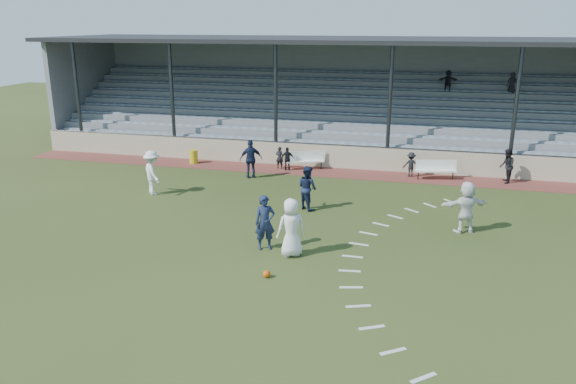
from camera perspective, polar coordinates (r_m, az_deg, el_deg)
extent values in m
plane|color=#2F3B18|center=(19.45, -1.82, -5.76)|extent=(90.00, 90.00, 0.00)
cube|color=brown|center=(29.16, 3.87, 2.03)|extent=(34.00, 2.00, 0.02)
cube|color=tan|center=(30.02, 4.26, 3.62)|extent=(34.00, 0.18, 1.20)
cube|color=white|center=(29.51, 1.77, 3.13)|extent=(2.01, 1.08, 0.06)
cube|color=white|center=(29.66, 1.87, 3.69)|extent=(1.89, 0.77, 0.54)
cylinder|color=#2C2D33|center=(29.46, 0.13, 2.65)|extent=(0.06, 0.06, 0.40)
cylinder|color=#2C2D33|center=(29.70, 3.39, 2.74)|extent=(0.06, 0.06, 0.40)
cube|color=white|center=(28.52, 14.79, 2.07)|extent=(2.04, 0.83, 0.06)
cube|color=white|center=(28.67, 14.82, 2.66)|extent=(1.96, 0.50, 0.54)
cylinder|color=#2C2D33|center=(28.39, 13.08, 1.65)|extent=(0.06, 0.06, 0.40)
cylinder|color=#2C2D33|center=(28.79, 16.40, 1.60)|extent=(0.06, 0.06, 0.40)
cylinder|color=gold|center=(31.24, -9.57, 3.55)|extent=(0.46, 0.46, 0.73)
sphere|color=#C14E0B|center=(17.33, -2.18, -8.31)|extent=(0.24, 0.24, 0.24)
imported|color=white|center=(18.53, 0.33, -3.63)|extent=(1.16, 1.06, 1.98)
imported|color=#161F3E|center=(19.09, -2.36, -3.14)|extent=(0.83, 0.71, 1.91)
imported|color=#161F3E|center=(23.17, 1.97, 0.44)|extent=(1.13, 1.10, 1.84)
imported|color=white|center=(25.87, -13.62, 1.92)|extent=(1.45, 1.44, 2.00)
imported|color=#161F3E|center=(27.90, -3.78, 3.36)|extent=(1.22, 0.92, 1.92)
imported|color=white|center=(21.62, 17.64, -1.46)|extent=(1.88, 1.30, 1.95)
imported|color=black|center=(28.92, 21.34, 2.47)|extent=(0.65, 0.82, 1.65)
imported|color=black|center=(29.68, -0.86, 3.52)|extent=(0.44, 0.30, 1.17)
imported|color=black|center=(29.30, -0.05, 3.39)|extent=(0.76, 0.46, 1.21)
imported|color=black|center=(28.76, 12.37, 2.74)|extent=(0.87, 0.60, 1.23)
cube|color=gray|center=(30.55, 4.45, 3.85)|extent=(34.00, 0.80, 1.20)
cube|color=gray|center=(30.50, 4.51, 5.08)|extent=(33.00, 0.28, 0.10)
cube|color=gray|center=(31.27, 4.71, 4.53)|extent=(34.00, 0.80, 1.60)
cube|color=gray|center=(31.20, 4.78, 6.09)|extent=(33.00, 0.28, 0.10)
cube|color=gray|center=(32.00, 4.96, 5.18)|extent=(34.00, 0.80, 2.00)
cube|color=gray|center=(31.90, 5.04, 7.06)|extent=(33.00, 0.28, 0.10)
cube|color=gray|center=(32.74, 5.20, 5.80)|extent=(34.00, 0.80, 2.40)
cube|color=gray|center=(32.62, 5.29, 7.98)|extent=(33.00, 0.28, 0.10)
cube|color=gray|center=(33.48, 5.43, 6.39)|extent=(34.00, 0.80, 2.80)
cube|color=gray|center=(33.34, 5.53, 8.87)|extent=(33.00, 0.28, 0.10)
cube|color=gray|center=(34.22, 5.65, 6.95)|extent=(34.00, 0.80, 3.20)
cube|color=gray|center=(34.07, 5.76, 9.71)|extent=(33.00, 0.28, 0.10)
cube|color=gray|center=(34.96, 5.87, 7.49)|extent=(34.00, 0.80, 3.60)
cube|color=gray|center=(34.81, 5.99, 10.52)|extent=(33.00, 0.28, 0.10)
cube|color=gray|center=(35.71, 6.07, 8.01)|extent=(34.00, 0.80, 4.00)
cube|color=gray|center=(35.55, 6.20, 11.30)|extent=(33.00, 0.28, 0.10)
cube|color=gray|center=(36.47, 6.27, 8.51)|extent=(34.00, 0.80, 4.40)
cube|color=gray|center=(36.31, 6.41, 12.05)|extent=(33.00, 0.28, 0.10)
cube|color=gray|center=(36.92, 6.45, 10.17)|extent=(34.00, 0.40, 6.40)
cube|color=gray|center=(39.59, -19.67, 9.77)|extent=(0.30, 7.80, 6.40)
cube|color=black|center=(32.83, 5.66, 15.14)|extent=(34.60, 9.00, 0.22)
cylinder|color=#2C2D33|center=(35.39, -20.58, 9.00)|extent=(0.20, 0.20, 6.50)
cylinder|color=#2C2D33|center=(32.38, -11.68, 9.07)|extent=(0.20, 0.20, 6.50)
cylinder|color=#2C2D33|center=(30.27, -1.26, 8.88)|extent=(0.20, 0.20, 6.50)
cylinder|color=#2C2D33|center=(29.26, 10.27, 8.34)|extent=(0.20, 0.20, 6.50)
cylinder|color=#2C2D33|center=(29.46, 22.06, 7.43)|extent=(0.20, 0.20, 6.50)
cylinder|color=#2C2D33|center=(29.88, 4.29, 4.83)|extent=(34.00, 0.05, 0.05)
imported|color=black|center=(34.61, 21.82, 10.28)|extent=(0.67, 0.57, 1.17)
imported|color=black|center=(34.34, 15.95, 10.82)|extent=(1.15, 0.45, 1.21)
cube|color=silver|center=(25.40, 16.09, -0.90)|extent=(0.54, 0.61, 0.01)
cube|color=silver|center=(24.63, 14.22, -1.31)|extent=(0.59, 0.56, 0.01)
cube|color=silver|center=(23.79, 12.46, -1.83)|extent=(0.64, 0.51, 0.01)
cube|color=silver|center=(22.90, 10.84, -2.48)|extent=(0.67, 0.44, 0.01)
cube|color=silver|center=(21.95, 9.41, -3.26)|extent=(0.70, 0.37, 0.01)
cube|color=silver|center=(20.97, 8.18, -4.19)|extent=(0.71, 0.29, 0.01)
cube|color=silver|center=(19.95, 7.22, -5.27)|extent=(0.71, 0.21, 0.01)
cube|color=silver|center=(18.92, 6.56, -6.53)|extent=(0.70, 0.12, 0.01)
cube|color=silver|center=(17.88, 6.28, -7.97)|extent=(0.71, 0.21, 0.01)
cube|color=silver|center=(16.86, 6.45, -9.60)|extent=(0.71, 0.29, 0.01)
cube|color=silver|center=(15.86, 7.16, -11.43)|extent=(0.70, 0.37, 0.01)
cube|color=silver|center=(14.93, 8.52, -13.45)|extent=(0.67, 0.44, 0.01)
cube|color=silver|center=(14.07, 10.63, -15.62)|extent=(0.64, 0.51, 0.01)
cube|color=silver|center=(13.33, 13.60, -17.87)|extent=(0.59, 0.56, 0.01)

